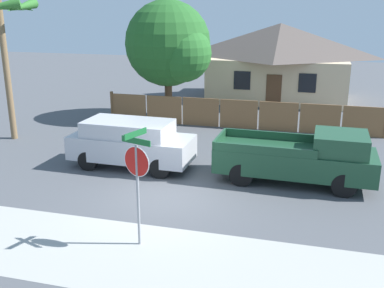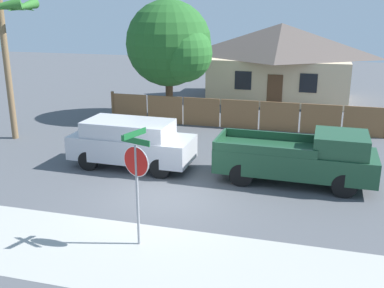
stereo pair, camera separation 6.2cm
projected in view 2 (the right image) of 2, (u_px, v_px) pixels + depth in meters
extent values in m
plane|color=#4C4F54|center=(167.00, 197.00, 14.39)|extent=(80.00, 80.00, 0.00)
cube|color=#A3A39E|center=(121.00, 253.00, 11.07)|extent=(36.00, 3.20, 0.01)
cube|color=brown|center=(130.00, 108.00, 23.69)|extent=(1.87, 0.06, 1.43)
cube|color=brown|center=(165.00, 110.00, 23.20)|extent=(1.87, 0.06, 1.43)
cube|color=brown|center=(201.00, 112.00, 22.71)|extent=(1.87, 0.06, 1.43)
cube|color=brown|center=(239.00, 114.00, 22.22)|extent=(1.87, 0.06, 1.43)
cube|color=brown|center=(279.00, 117.00, 21.73)|extent=(1.87, 0.06, 1.43)
cube|color=brown|center=(321.00, 119.00, 21.24)|extent=(1.87, 0.06, 1.43)
cube|color=brown|center=(364.00, 122.00, 20.75)|extent=(1.87, 0.06, 1.43)
cube|color=brown|center=(113.00, 106.00, 23.92)|extent=(0.12, 0.12, 1.53)
cube|color=beige|center=(279.00, 78.00, 29.15)|extent=(8.46, 5.76, 2.73)
pyramid|color=#514742|center=(281.00, 40.00, 28.44)|extent=(9.13, 6.22, 2.10)
cube|color=black|center=(243.00, 80.00, 26.89)|extent=(1.00, 0.04, 1.10)
cube|color=black|center=(308.00, 83.00, 25.93)|extent=(1.00, 0.04, 1.10)
cube|color=brown|center=(275.00, 92.00, 26.58)|extent=(0.90, 0.04, 2.00)
cylinder|color=brown|center=(169.00, 97.00, 24.30)|extent=(0.40, 0.40, 2.30)
sphere|color=#235B23|center=(169.00, 43.00, 23.47)|extent=(4.47, 4.47, 4.47)
sphere|color=#266326|center=(184.00, 54.00, 22.83)|extent=(2.91, 2.91, 2.91)
cylinder|color=brown|center=(8.00, 72.00, 19.87)|extent=(0.28, 0.28, 6.10)
cone|color=#2D6B28|center=(22.00, 7.00, 18.78)|extent=(0.44, 2.00, 0.74)
cone|color=#2D6B28|center=(24.00, 7.00, 19.78)|extent=(1.95, 1.38, 0.74)
cone|color=#2D6B28|center=(3.00, 7.00, 20.05)|extent=(1.95, 1.38, 0.74)
cube|color=#B7B7BC|center=(132.00, 147.00, 16.86)|extent=(4.63, 1.99, 0.87)
cube|color=#B7B7BC|center=(129.00, 128.00, 16.68)|extent=(3.25, 1.80, 0.57)
cube|color=black|center=(167.00, 131.00, 16.26)|extent=(0.10, 1.64, 0.48)
cylinder|color=black|center=(175.00, 154.00, 17.34)|extent=(0.73, 0.22, 0.73)
cylinder|color=black|center=(160.00, 168.00, 15.84)|extent=(0.73, 0.22, 0.73)
cylinder|color=black|center=(109.00, 148.00, 18.13)|extent=(0.73, 0.22, 0.73)
cylinder|color=black|center=(88.00, 161.00, 16.62)|extent=(0.73, 0.22, 0.73)
cube|color=#1E472D|center=(294.00, 160.00, 15.36)|extent=(5.38, 2.09, 0.83)
cube|color=#1E472D|center=(341.00, 143.00, 14.73)|extent=(1.75, 1.83, 0.66)
cube|color=#1E472D|center=(272.00, 136.00, 16.29)|extent=(3.35, 0.17, 0.29)
cube|color=#1E472D|center=(265.00, 151.00, 14.60)|extent=(3.35, 0.17, 0.29)
cube|color=#1E472D|center=(220.00, 139.00, 15.92)|extent=(0.13, 1.85, 0.29)
cylinder|color=black|center=(343.00, 168.00, 15.80)|extent=(0.80, 0.22, 0.80)
cylinder|color=black|center=(344.00, 186.00, 14.22)|extent=(0.80, 0.22, 0.80)
cylinder|color=black|center=(250.00, 159.00, 16.72)|extent=(0.80, 0.22, 0.80)
cylinder|color=black|center=(241.00, 175.00, 15.14)|extent=(0.80, 0.22, 0.80)
cylinder|color=gray|center=(137.00, 196.00, 11.14)|extent=(0.07, 0.07, 2.66)
cylinder|color=red|center=(136.00, 162.00, 10.87)|extent=(0.70, 0.26, 0.73)
cylinder|color=white|center=(136.00, 162.00, 10.87)|extent=(0.74, 0.26, 0.78)
cube|color=#19602D|center=(135.00, 141.00, 10.72)|extent=(0.85, 0.30, 0.15)
cube|color=#19602D|center=(135.00, 134.00, 10.67)|extent=(0.27, 0.76, 0.15)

